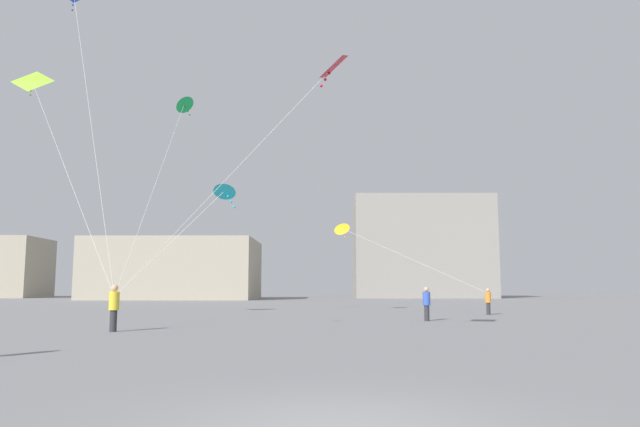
% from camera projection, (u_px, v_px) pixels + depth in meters
% --- Properties ---
extents(person_in_blue, '(0.37, 0.37, 1.68)m').
position_uv_depth(person_in_blue, '(427.00, 302.00, 29.44)').
color(person_in_blue, '#2D2D33').
rests_on(person_in_blue, ground_plane).
extents(person_in_orange, '(0.35, 0.35, 1.60)m').
position_uv_depth(person_in_orange, '(488.00, 300.00, 35.92)').
color(person_in_orange, '#2D2D33').
rests_on(person_in_orange, ground_plane).
extents(person_in_yellow, '(0.38, 0.38, 1.77)m').
position_uv_depth(person_in_yellow, '(114.00, 306.00, 22.41)').
color(person_in_yellow, '#2D2D33').
rests_on(person_in_yellow, ground_plane).
extents(kite_lime_delta, '(8.01, 7.71, 11.55)m').
position_uv_depth(kite_lime_delta, '(33.00, 84.00, 30.78)').
color(kite_lime_delta, '#8CD12D').
extents(kite_cyan_diamond, '(4.47, 1.21, 4.53)m').
position_uv_depth(kite_cyan_diamond, '(224.00, 192.00, 23.78)').
color(kite_cyan_diamond, '#1EB2C6').
extents(kite_amber_diamond, '(9.27, 6.18, 4.98)m').
position_uv_depth(kite_amber_diamond, '(343.00, 229.00, 41.85)').
color(kite_amber_diamond, yellow).
extents(kite_crimson_delta, '(8.72, 4.51, 8.07)m').
position_uv_depth(kite_crimson_delta, '(328.00, 71.00, 19.90)').
color(kite_crimson_delta, red).
extents(kite_emerald_diamond, '(1.51, 15.14, 12.57)m').
position_uv_depth(kite_emerald_diamond, '(184.00, 105.00, 38.00)').
color(kite_emerald_diamond, green).
extents(kite_cobalt_delta, '(4.62, 5.07, 14.79)m').
position_uv_depth(kite_cobalt_delta, '(75.00, 6.00, 28.50)').
color(kite_cobalt_delta, blue).
extents(building_centre_hall, '(22.43, 15.87, 8.14)m').
position_uv_depth(building_centre_hall, '(176.00, 269.00, 81.91)').
color(building_centre_hall, '#A39984').
rests_on(building_centre_hall, ground_plane).
extents(building_right_hall, '(21.30, 10.79, 15.59)m').
position_uv_depth(building_right_hall, '(422.00, 247.00, 92.42)').
color(building_right_hall, gray).
rests_on(building_right_hall, ground_plane).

